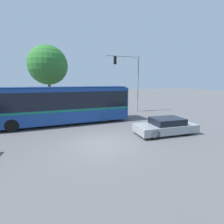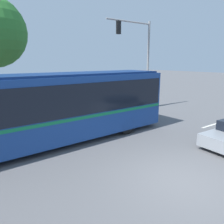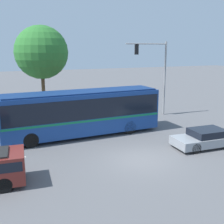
{
  "view_description": "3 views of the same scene",
  "coord_description": "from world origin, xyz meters",
  "px_view_note": "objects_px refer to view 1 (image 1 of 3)",
  "views": [
    {
      "loc": [
        -2.49,
        -9.0,
        3.75
      ],
      "look_at": [
        2.0,
        3.62,
        1.24
      ],
      "focal_mm": 25.72,
      "sensor_mm": 36.0,
      "label": 1
    },
    {
      "loc": [
        -5.71,
        -3.87,
        3.89
      ],
      "look_at": [
        1.5,
        6.08,
        1.01
      ],
      "focal_mm": 34.82,
      "sensor_mm": 36.0,
      "label": 2
    },
    {
      "loc": [
        -7.52,
        -13.53,
        6.39
      ],
      "look_at": [
        -0.23,
        3.92,
        2.05
      ],
      "focal_mm": 44.93,
      "sensor_mm": 36.0,
      "label": 3
    }
  ],
  "objects_px": {
    "sedan_foreground": "(166,126)",
    "traffic_light_pole": "(132,76)",
    "street_tree_left": "(48,65)",
    "city_bus": "(64,103)"
  },
  "relations": [
    {
      "from": "traffic_light_pole",
      "to": "street_tree_left",
      "type": "height_order",
      "value": "street_tree_left"
    },
    {
      "from": "sedan_foreground",
      "to": "traffic_light_pole",
      "type": "bearing_deg",
      "value": -97.36
    },
    {
      "from": "traffic_light_pole",
      "to": "street_tree_left",
      "type": "bearing_deg",
      "value": -29.7
    },
    {
      "from": "city_bus",
      "to": "traffic_light_pole",
      "type": "height_order",
      "value": "traffic_light_pole"
    },
    {
      "from": "city_bus",
      "to": "street_tree_left",
      "type": "distance_m",
      "value": 9.95
    },
    {
      "from": "city_bus",
      "to": "sedan_foreground",
      "type": "height_order",
      "value": "city_bus"
    },
    {
      "from": "city_bus",
      "to": "street_tree_left",
      "type": "relative_size",
      "value": 1.37
    },
    {
      "from": "city_bus",
      "to": "street_tree_left",
      "type": "xyz_separation_m",
      "value": [
        -1.33,
        8.99,
        4.06
      ]
    },
    {
      "from": "sedan_foreground",
      "to": "traffic_light_pole",
      "type": "distance_m",
      "value": 9.93
    },
    {
      "from": "city_bus",
      "to": "street_tree_left",
      "type": "height_order",
      "value": "street_tree_left"
    }
  ]
}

